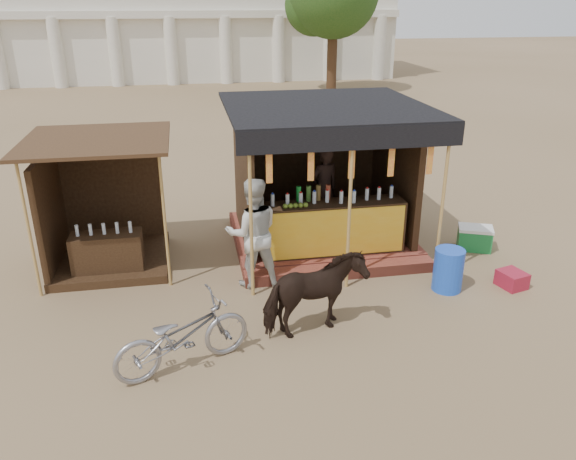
{
  "coord_description": "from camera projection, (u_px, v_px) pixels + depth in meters",
  "views": [
    {
      "loc": [
        -1.5,
        -6.6,
        4.57
      ],
      "look_at": [
        0.0,
        1.6,
        1.1
      ],
      "focal_mm": 35.0,
      "sensor_mm": 36.0,
      "label": 1
    }
  ],
  "objects": [
    {
      "name": "motorbike",
      "position": [
        182.0,
        336.0,
        7.3
      ],
      "size": [
        1.97,
        1.28,
        0.98
      ],
      "primitive_type": "imported",
      "rotation": [
        0.0,
        0.0,
        1.94
      ],
      "color": "gray",
      "rests_on": "ground"
    },
    {
      "name": "cow",
      "position": [
        314.0,
        295.0,
        8.02
      ],
      "size": [
        1.6,
        1.07,
        1.24
      ],
      "primitive_type": "imported",
      "rotation": [
        0.0,
        0.0,
        1.86
      ],
      "color": "black",
      "rests_on": "ground"
    },
    {
      "name": "main_stall",
      "position": [
        323.0,
        196.0,
        10.82
      ],
      "size": [
        3.6,
        3.61,
        2.78
      ],
      "color": "brown",
      "rests_on": "ground"
    },
    {
      "name": "red_crate",
      "position": [
        512.0,
        279.0,
        9.52
      ],
      "size": [
        0.48,
        0.52,
        0.28
      ],
      "primitive_type": "cube",
      "rotation": [
        0.0,
        0.0,
        0.26
      ],
      "color": "maroon",
      "rests_on": "ground"
    },
    {
      "name": "bystander",
      "position": [
        253.0,
        233.0,
        9.32
      ],
      "size": [
        0.94,
        0.74,
        1.89
      ],
      "primitive_type": "imported",
      "rotation": [
        0.0,
        0.0,
        3.17
      ],
      "color": "beige",
      "rests_on": "ground"
    },
    {
      "name": "background_building",
      "position": [
        169.0,
        8.0,
        33.33
      ],
      "size": [
        26.0,
        7.45,
        8.18
      ],
      "color": "silver",
      "rests_on": "ground"
    },
    {
      "name": "blue_barrel",
      "position": [
        448.0,
        270.0,
        9.35
      ],
      "size": [
        0.49,
        0.49,
        0.73
      ],
      "primitive_type": "cylinder",
      "rotation": [
        0.0,
        0.0,
        0.0
      ],
      "color": "blue",
      "rests_on": "ground"
    },
    {
      "name": "cooler",
      "position": [
        475.0,
        238.0,
        10.92
      ],
      "size": [
        0.76,
        0.65,
        0.46
      ],
      "color": "#1B7A37",
      "rests_on": "ground"
    },
    {
      "name": "secondary_stall",
      "position": [
        99.0,
        221.0,
        10.08
      ],
      "size": [
        2.4,
        2.4,
        2.38
      ],
      "color": "#3B2715",
      "rests_on": "ground"
    },
    {
      "name": "ground",
      "position": [
        308.0,
        343.0,
        8.0
      ],
      "size": [
        120.0,
        120.0,
        0.0
      ],
      "primitive_type": "plane",
      "color": "#846B4C",
      "rests_on": "ground"
    }
  ]
}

